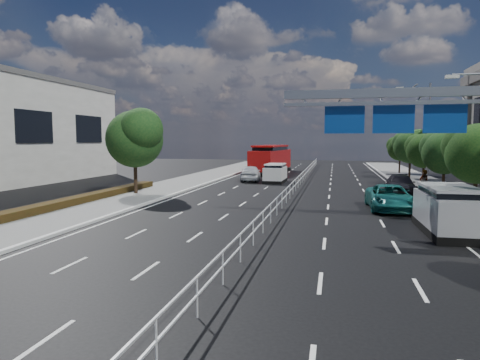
# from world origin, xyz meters

# --- Properties ---
(ground) EXTENTS (160.00, 160.00, 0.00)m
(ground) POSITION_xyz_m (0.00, 0.00, 0.00)
(ground) COLOR black
(ground) RESTS_ON ground
(median_fence) EXTENTS (0.05, 85.00, 1.02)m
(median_fence) POSITION_xyz_m (0.00, 22.50, 0.53)
(median_fence) COLOR silver
(median_fence) RESTS_ON ground
(overhead_gantry) EXTENTS (10.24, 0.38, 7.45)m
(overhead_gantry) POSITION_xyz_m (6.74, 10.05, 5.61)
(overhead_gantry) COLOR gray
(overhead_gantry) RESTS_ON ground
(streetlight_far) EXTENTS (2.78, 2.40, 9.00)m
(streetlight_far) POSITION_xyz_m (10.50, 26.00, 5.21)
(streetlight_far) COLOR gray
(streetlight_far) RESTS_ON ground
(near_tree_back) EXTENTS (4.84, 4.51, 6.69)m
(near_tree_back) POSITION_xyz_m (-11.94, 17.97, 4.61)
(near_tree_back) COLOR black
(near_tree_back) RESTS_ON ground
(far_tree_d) EXTENTS (3.85, 3.59, 5.34)m
(far_tree_d) POSITION_xyz_m (11.25, 14.48, 3.69)
(far_tree_d) COLOR black
(far_tree_d) RESTS_ON ground
(far_tree_e) EXTENTS (3.63, 3.38, 5.13)m
(far_tree_e) POSITION_xyz_m (11.25, 21.98, 3.56)
(far_tree_e) COLOR black
(far_tree_e) RESTS_ON ground
(far_tree_f) EXTENTS (3.52, 3.28, 5.02)m
(far_tree_f) POSITION_xyz_m (11.24, 29.48, 3.49)
(far_tree_f) COLOR black
(far_tree_f) RESTS_ON ground
(far_tree_g) EXTENTS (3.96, 3.69, 5.45)m
(far_tree_g) POSITION_xyz_m (11.25, 36.98, 3.75)
(far_tree_g) COLOR black
(far_tree_g) RESTS_ON ground
(far_tree_h) EXTENTS (3.41, 3.18, 4.91)m
(far_tree_h) POSITION_xyz_m (11.24, 44.48, 3.42)
(far_tree_h) COLOR black
(far_tree_h) RESTS_ON ground
(white_minivan) EXTENTS (1.97, 4.40, 1.90)m
(white_minivan) POSITION_xyz_m (-2.69, 30.25, 0.93)
(white_minivan) COLOR black
(white_minivan) RESTS_ON ground
(red_bus) EXTENTS (4.04, 12.36, 3.63)m
(red_bus) POSITION_xyz_m (-4.97, 42.64, 1.89)
(red_bus) COLOR black
(red_bus) RESTS_ON ground
(near_car_silver) EXTENTS (2.60, 5.14, 1.68)m
(near_car_silver) POSITION_xyz_m (-5.42, 31.13, 0.84)
(near_car_silver) COLOR silver
(near_car_silver) RESTS_ON ground
(near_car_dark) EXTENTS (1.52, 4.13, 1.35)m
(near_car_dark) POSITION_xyz_m (-6.26, 49.29, 0.68)
(near_car_dark) COLOR black
(near_car_dark) RESTS_ON ground
(silver_minivan) EXTENTS (2.31, 5.28, 2.18)m
(silver_minivan) POSITION_xyz_m (8.30, 8.20, 1.07)
(silver_minivan) COLOR black
(silver_minivan) RESTS_ON ground
(parked_car_teal) EXTENTS (2.71, 5.56, 1.52)m
(parked_car_teal) POSITION_xyz_m (6.50, 14.61, 0.76)
(parked_car_teal) COLOR #15625E
(parked_car_teal) RESTS_ON ground
(parked_car_dark) EXTENTS (2.10, 5.09, 1.47)m
(parked_car_dark) POSITION_xyz_m (8.30, 23.09, 0.74)
(parked_car_dark) COLOR black
(parked_car_dark) RESTS_ON ground
(pedestrian_a) EXTENTS (0.85, 0.73, 1.96)m
(pedestrian_a) POSITION_xyz_m (9.60, 20.79, 1.12)
(pedestrian_a) COLOR gray
(pedestrian_a) RESTS_ON sidewalk_far
(pedestrian_b) EXTENTS (0.99, 0.97, 1.61)m
(pedestrian_b) POSITION_xyz_m (9.60, 20.70, 0.95)
(pedestrian_b) COLOR gray
(pedestrian_b) RESTS_ON sidewalk_far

